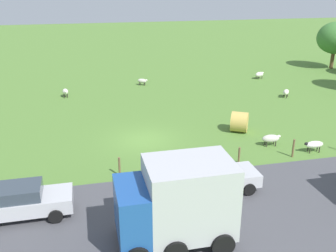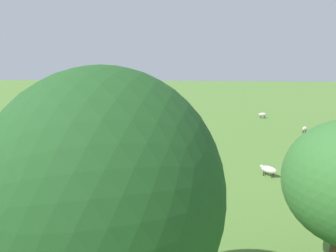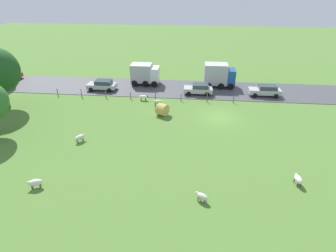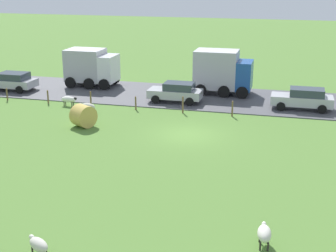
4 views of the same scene
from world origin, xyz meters
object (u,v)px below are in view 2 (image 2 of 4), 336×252
Objects in this scene: truck_1 at (45,133)px; sheep_2 at (305,129)px; sheep_4 at (123,145)px; sheep_5 at (144,139)px; sheep_1 at (269,170)px; tree_0 at (108,195)px; hay_bale_0 at (174,135)px; car_3 at (45,171)px; car_2 at (129,108)px; car_0 at (113,122)px; sheep_3 at (263,115)px; truck_2 at (92,108)px.

sheep_2 is at bearing -160.94° from truck_1.
sheep_4 is 1.01× the size of sheep_5.
tree_0 is at bearing 60.08° from sheep_1.
hay_bale_0 is at bearing -144.21° from sheep_4.
sheep_4 is 6.76m from truck_1.
car_3 is (7.59, -10.27, -4.12)m from tree_0.
car_2 is (22.22, -9.27, 0.41)m from sheep_2.
sheep_2 is 0.25× the size of car_3.
car_2 is at bearing -100.15° from truck_1.
truck_1 is (11.00, 4.10, 1.06)m from hay_bale_0.
truck_1 is 1.06× the size of car_0.
car_0 is at bearing 91.63° from car_2.
sheep_5 is 0.30× the size of truck_1.
hay_bale_0 is 15.98m from car_2.
hay_bale_0 is (11.79, 12.44, 0.19)m from sheep_3.
car_3 is (0.03, 24.09, -0.03)m from car_2.
sheep_3 is (2.67, -7.74, 0.07)m from sheep_2.
sheep_3 is 0.25× the size of truck_2.
car_0 is (14.59, -12.16, 0.37)m from sheep_1.
tree_0 is (-4.22, 17.20, 4.45)m from sheep_4.
sheep_3 is at bearing -144.02° from truck_1.
sheep_4 is at bearing 22.68° from sheep_2.
sheep_4 is 7.71m from car_3.
sheep_2 is 0.85× the size of sheep_5.
sheep_1 is 0.28× the size of car_0.
sheep_1 is 26.29m from car_2.
sheep_4 is (16.21, 15.63, -0.01)m from sheep_3.
truck_1 is at bearing 20.89° from sheep_5.
sheep_4 is at bearing 121.91° from truck_2.
sheep_4 is 0.28× the size of truck_2.
hay_bale_0 is at bearing -159.58° from truck_1.
car_0 is at bearing 22.52° from sheep_3.
sheep_5 is 8.78m from truck_1.
sheep_5 is 0.30× the size of car_3.
car_3 is at bearing 49.05° from sheep_3.
sheep_4 is at bearing -115.91° from car_3.
truck_1 is at bearing 7.84° from sheep_4.
hay_bale_0 is at bearing -127.59° from car_3.
sheep_4 is at bearing 35.79° from hay_bale_0.
tree_0 is at bearing 111.30° from truck_2.
tree_0 is (-2.69, 19.39, 4.46)m from sheep_5.
sheep_1 is 1.00× the size of sheep_3.
car_3 is (-3.27, 17.59, -1.09)m from truck_2.
car_0 is (19.28, 7.99, 0.32)m from sheep_3.
sheep_2 is at bearing -120.30° from tree_0.
car_2 reaches higher than car_0.
sheep_2 is at bearing -157.32° from sheep_4.
car_0 is 0.96× the size of car_3.
car_0 reaches higher than sheep_4.
car_2 is at bearing -90.06° from car_3.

